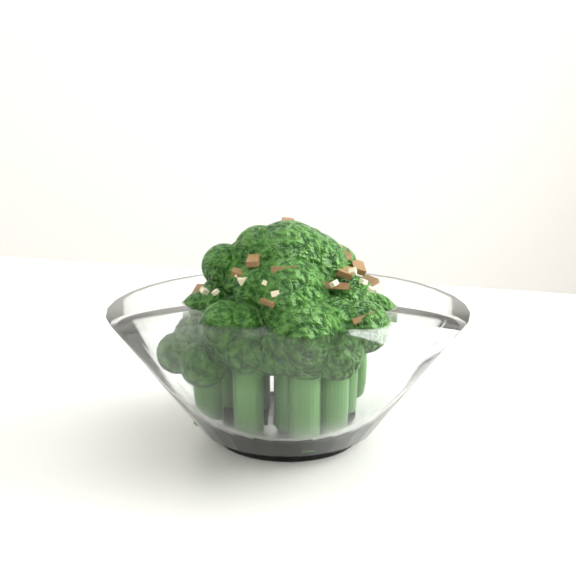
{
  "coord_description": "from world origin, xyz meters",
  "views": [
    {
      "loc": [
        0.31,
        -0.6,
        0.94
      ],
      "look_at": [
        0.33,
        -0.14,
        0.83
      ],
      "focal_mm": 55.0,
      "sensor_mm": 36.0,
      "label": 1
    }
  ],
  "objects": [
    {
      "name": "broccoli_dish",
      "position": [
        0.33,
        -0.14,
        0.8
      ],
      "size": [
        0.19,
        0.19,
        0.12
      ],
      "color": "white",
      "rests_on": "table"
    }
  ]
}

